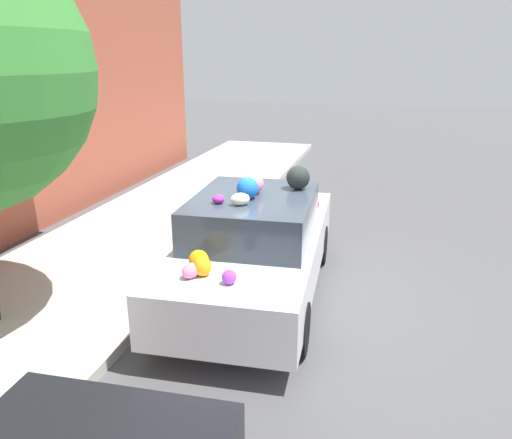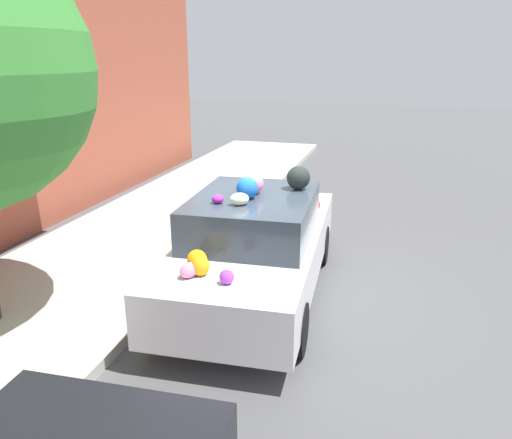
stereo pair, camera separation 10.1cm
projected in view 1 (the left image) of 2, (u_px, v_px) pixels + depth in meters
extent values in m
plane|color=#4C4C4F|center=(257.00, 294.00, 7.18)|extent=(60.00, 60.00, 0.00)
cube|color=#B2ADA3|center=(91.00, 269.00, 7.82)|extent=(24.00, 3.20, 0.14)
cylinder|color=red|center=(213.00, 209.00, 9.73)|extent=(0.20, 0.20, 0.55)
sphere|color=red|center=(212.00, 192.00, 9.62)|extent=(0.18, 0.18, 0.18)
cube|color=silver|center=(256.00, 253.00, 6.99)|extent=(4.47, 1.97, 0.65)
cube|color=#333D47|center=(253.00, 216.00, 6.63)|extent=(2.05, 1.64, 0.55)
cylinder|color=black|center=(227.00, 237.00, 8.51)|extent=(0.63, 0.21, 0.62)
cylinder|color=black|center=(321.00, 244.00, 8.19)|extent=(0.63, 0.21, 0.62)
cylinder|color=black|center=(167.00, 314.00, 5.98)|extent=(0.63, 0.21, 0.62)
cylinder|color=black|center=(300.00, 329.00, 5.67)|extent=(0.63, 0.21, 0.62)
sphere|color=blue|center=(248.00, 188.00, 6.38)|extent=(0.30, 0.30, 0.28)
sphere|color=purple|center=(229.00, 277.00, 5.26)|extent=(0.20, 0.20, 0.16)
ellipsoid|color=black|center=(248.00, 201.00, 8.07)|extent=(0.21, 0.23, 0.12)
ellipsoid|color=blue|center=(235.00, 195.00, 8.03)|extent=(0.42, 0.44, 0.32)
ellipsoid|color=purple|center=(218.00, 199.00, 6.20)|extent=(0.21, 0.21, 0.11)
sphere|color=black|center=(298.00, 178.00, 6.83)|extent=(0.37, 0.37, 0.32)
ellipsoid|color=orange|center=(202.00, 266.00, 5.45)|extent=(0.26, 0.26, 0.22)
sphere|color=orange|center=(295.00, 196.00, 8.17)|extent=(0.33, 0.33, 0.24)
ellipsoid|color=white|center=(240.00, 199.00, 6.12)|extent=(0.26, 0.29, 0.16)
ellipsoid|color=pink|center=(191.00, 270.00, 5.42)|extent=(0.29, 0.24, 0.16)
sphere|color=red|center=(313.00, 205.00, 7.74)|extent=(0.27, 0.27, 0.20)
sphere|color=blue|center=(237.00, 198.00, 7.95)|extent=(0.39, 0.39, 0.29)
sphere|color=black|center=(300.00, 197.00, 8.13)|extent=(0.30, 0.30, 0.22)
sphere|color=pink|center=(253.00, 183.00, 6.61)|extent=(0.36, 0.36, 0.28)
sphere|color=#F9A210|center=(199.00, 260.00, 5.61)|extent=(0.30, 0.30, 0.23)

